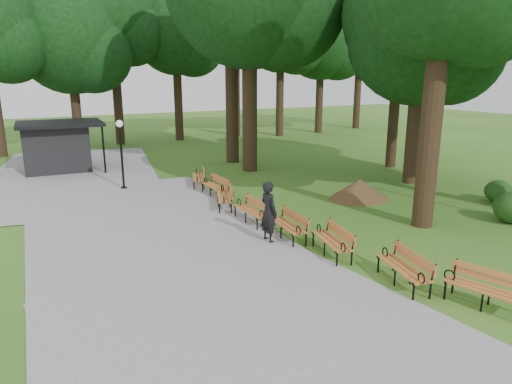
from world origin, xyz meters
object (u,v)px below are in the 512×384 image
bench_1 (403,268)px  person (269,212)px  bench_3 (287,225)px  lawn_tree_1 (421,33)px  bench_5 (224,197)px  bench_4 (251,211)px  bench_2 (332,241)px  lawn_tree_5 (399,44)px  bench_6 (215,187)px  dirt_mound (359,189)px  bench_0 (487,290)px  kiosk (56,147)px  bench_7 (198,177)px  lamp_post (121,140)px

bench_1 → person: bearing=-147.3°
bench_3 → lawn_tree_1: lawn_tree_1 is taller
bench_5 → lawn_tree_1: 11.55m
bench_4 → bench_5: same height
person → lawn_tree_1: bearing=-74.1°
bench_2 → lawn_tree_5: size_ratio=0.20×
bench_6 → dirt_mound: bearing=56.0°
person → bench_2: size_ratio=1.02×
bench_4 → bench_6: size_ratio=1.00×
bench_4 → bench_5: (-0.06, 2.15, 0.00)m
dirt_mound → bench_0: (-3.67, -8.58, 0.01)m
kiosk → bench_0: 21.81m
bench_2 → lawn_tree_5: lawn_tree_5 is taller
bench_7 → lawn_tree_5: bearing=105.8°
lamp_post → bench_1: (3.87, -13.18, -1.81)m
lamp_post → lawn_tree_5: bearing=-7.2°
dirt_mound → lamp_post: bearing=142.5°
bench_6 → kiosk: bearing=-151.4°
bench_2 → lamp_post: bearing=-149.8°
person → bench_3: bearing=-99.7°
bench_3 → lawn_tree_5: 14.78m
bench_4 → lawn_tree_5: (11.59, 5.25, 6.19)m
bench_5 → lawn_tree_1: (9.61, -0.26, 6.41)m
bench_1 → bench_3: size_ratio=1.00×
person → lawn_tree_5: size_ratio=0.21×
bench_0 → bench_4: 8.06m
lawn_tree_1 → bench_4: bearing=-168.8°
bench_6 → bench_7: 2.07m
lamp_post → bench_0: 15.73m
bench_3 → bench_5: size_ratio=1.00×
lawn_tree_1 → person: bearing=-159.1°
bench_3 → bench_0: bearing=19.1°
bench_3 → bench_4: same height
bench_4 → bench_6: same height
dirt_mound → bench_0: size_ratio=1.17×
kiosk → lawn_tree_1: (14.56, -10.95, 5.54)m
kiosk → bench_2: 17.54m
bench_0 → bench_1: (-0.74, 1.75, 0.00)m
kiosk → person: bearing=-69.7°
bench_0 → bench_7: 13.91m
bench_1 → bench_6: size_ratio=1.00×
bench_7 → kiosk: bearing=-122.5°
bench_1 → lawn_tree_5: size_ratio=0.20×
bench_0 → bench_6: same height
bench_1 → bench_6: bearing=-161.6°
lamp_post → bench_2: lamp_post is taller
bench_2 → lawn_tree_1: (8.89, 5.62, 6.41)m
bench_6 → lawn_tree_1: size_ratio=0.19×
bench_7 → lawn_tree_5: 12.85m
kiosk → bench_2: bearing=-68.3°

